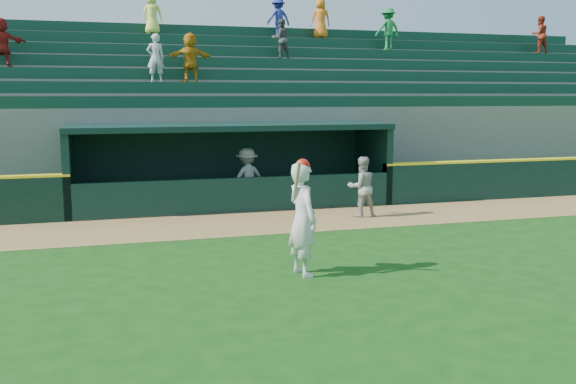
# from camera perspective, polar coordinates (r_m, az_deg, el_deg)

# --- Properties ---
(ground) EXTENTS (120.00, 120.00, 0.00)m
(ground) POSITION_cam_1_polar(r_m,az_deg,el_deg) (12.14, 2.15, -7.17)
(ground) COLOR #144110
(ground) RESTS_ON ground
(warning_track) EXTENTS (40.00, 3.00, 0.01)m
(warning_track) POSITION_cam_1_polar(r_m,az_deg,el_deg) (16.73, -3.19, -2.77)
(warning_track) COLOR olive
(warning_track) RESTS_ON ground
(dugout_player_front) EXTENTS (0.81, 0.64, 1.65)m
(dugout_player_front) POSITION_cam_1_polar(r_m,az_deg,el_deg) (17.57, 6.56, 0.46)
(dugout_player_front) COLOR #9D9E99
(dugout_player_front) RESTS_ON ground
(dugout_player_inside) EXTENTS (1.28, 0.97, 1.76)m
(dugout_player_inside) POSITION_cam_1_polar(r_m,az_deg,el_deg) (19.00, -3.65, 1.27)
(dugout_player_inside) COLOR #9E9E99
(dugout_player_inside) RESTS_ON ground
(dugout) EXTENTS (9.40, 2.80, 2.46)m
(dugout) POSITION_cam_1_polar(r_m,az_deg,el_deg) (19.53, -5.32, 2.86)
(dugout) COLOR slate
(dugout) RESTS_ON ground
(stands) EXTENTS (34.50, 6.25, 7.09)m
(stands) POSITION_cam_1_polar(r_m,az_deg,el_deg) (23.95, -7.48, 6.39)
(stands) COLOR slate
(stands) RESTS_ON ground
(batter_at_plate) EXTENTS (0.65, 0.91, 2.18)m
(batter_at_plate) POSITION_cam_1_polar(r_m,az_deg,el_deg) (11.75, 1.29, -2.31)
(batter_at_plate) COLOR silver
(batter_at_plate) RESTS_ON ground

